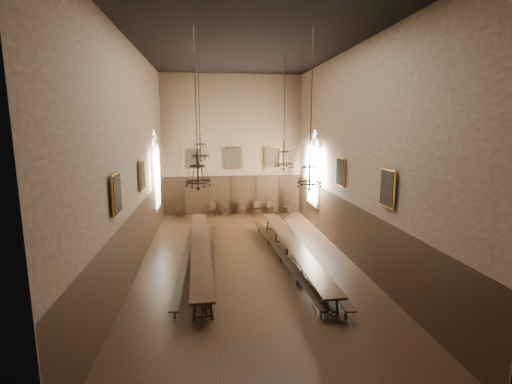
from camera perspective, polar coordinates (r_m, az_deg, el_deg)
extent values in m
cube|color=black|center=(16.23, -1.34, -10.70)|extent=(9.00, 18.00, 0.02)
cube|color=black|center=(15.51, -1.48, 22.22)|extent=(9.00, 18.00, 0.02)
cube|color=#7E664E|center=(24.18, -3.62, 7.12)|extent=(9.00, 0.02, 9.00)
cube|color=#7E664E|center=(6.40, 6.91, -1.30)|extent=(9.00, 0.02, 9.00)
cube|color=#7E664E|center=(15.43, -18.38, 4.93)|extent=(0.02, 18.00, 9.00)
cube|color=#7E664E|center=(16.31, 14.63, 5.37)|extent=(0.02, 18.00, 9.00)
cube|color=black|center=(16.02, -8.55, -8.01)|extent=(1.09, 10.79, 0.08)
cube|color=black|center=(16.13, 5.62, -7.88)|extent=(0.92, 10.59, 0.07)
cube|color=black|center=(15.93, -10.74, -9.71)|extent=(0.47, 9.46, 0.05)
cube|color=black|center=(15.90, -6.96, -9.68)|extent=(0.67, 9.24, 0.05)
cube|color=black|center=(16.03, 3.85, -9.28)|extent=(0.99, 10.34, 0.05)
cube|color=black|center=(16.30, 8.17, -8.98)|extent=(0.74, 10.68, 0.05)
cube|color=black|center=(24.29, -11.75, -2.69)|extent=(0.46, 0.46, 0.05)
cube|color=black|center=(24.42, -11.74, -2.00)|extent=(0.43, 0.07, 0.51)
cube|color=black|center=(24.18, -6.76, -2.66)|extent=(0.51, 0.51, 0.05)
cube|color=black|center=(24.30, -6.78, -2.00)|extent=(0.41, 0.15, 0.49)
cube|color=black|center=(24.19, -4.79, -2.63)|extent=(0.52, 0.52, 0.05)
cube|color=black|center=(24.31, -4.82, -1.99)|extent=(0.39, 0.17, 0.48)
cube|color=black|center=(24.31, -2.12, -2.47)|extent=(0.48, 0.48, 0.05)
cube|color=black|center=(24.44, -2.17, -1.79)|extent=(0.43, 0.09, 0.51)
cube|color=black|center=(24.34, 0.24, -2.55)|extent=(0.48, 0.48, 0.05)
cube|color=black|center=(24.46, 0.19, -1.93)|extent=(0.39, 0.14, 0.47)
cube|color=black|center=(24.53, 2.22, -2.45)|extent=(0.50, 0.50, 0.05)
cube|color=black|center=(24.65, 2.16, -1.84)|extent=(0.38, 0.16, 0.47)
cube|color=black|center=(24.70, 4.71, -2.27)|extent=(0.54, 0.54, 0.05)
cube|color=black|center=(24.83, 4.63, -1.58)|extent=(0.44, 0.15, 0.53)
cylinder|color=black|center=(17.73, -8.79, 14.71)|extent=(0.03, 0.03, 3.58)
torus|color=black|center=(17.73, -8.54, 5.53)|extent=(0.85, 0.85, 0.05)
torus|color=black|center=(17.69, -8.59, 7.30)|extent=(0.54, 0.54, 0.04)
cylinder|color=black|center=(17.70, -8.58, 6.98)|extent=(0.06, 0.06, 1.20)
cylinder|color=black|center=(17.76, 4.44, 14.24)|extent=(0.03, 0.03, 3.91)
torus|color=black|center=(17.80, 4.31, 4.31)|extent=(0.91, 0.91, 0.05)
torus|color=black|center=(17.76, 4.33, 6.20)|extent=(0.58, 0.58, 0.04)
cylinder|color=black|center=(17.76, 4.33, 5.85)|extent=(0.06, 0.06, 1.28)
cylinder|color=black|center=(13.07, -9.31, 15.23)|extent=(0.03, 0.03, 4.10)
torus|color=black|center=(13.16, -8.92, 1.58)|extent=(0.87, 0.87, 0.05)
torus|color=black|center=(13.09, -8.99, 4.01)|extent=(0.55, 0.55, 0.04)
cylinder|color=black|center=(13.10, -8.98, 3.56)|extent=(0.06, 0.06, 1.22)
cylinder|color=black|center=(13.00, 8.58, 15.18)|extent=(0.03, 0.03, 4.14)
torus|color=black|center=(13.09, 8.22, 1.43)|extent=(0.86, 0.86, 0.05)
torus|color=black|center=(13.02, 8.28, 3.84)|extent=(0.54, 0.54, 0.04)
cylinder|color=black|center=(13.03, 8.27, 3.40)|extent=(0.06, 0.06, 1.21)
cube|color=#B4782B|center=(24.08, -9.78, 5.07)|extent=(1.10, 0.12, 1.40)
cube|color=black|center=(24.08, -9.78, 5.07)|extent=(0.98, 0.02, 1.28)
cube|color=#B4782B|center=(24.11, -3.58, 5.20)|extent=(1.10, 0.12, 1.40)
cube|color=black|center=(24.11, -3.58, 5.20)|extent=(0.98, 0.02, 1.28)
cube|color=#B4782B|center=(24.41, 2.55, 5.28)|extent=(1.10, 0.12, 1.40)
cube|color=black|center=(24.41, 2.55, 5.28)|extent=(0.98, 0.02, 1.28)
cube|color=#B4782B|center=(16.47, -17.12, 2.49)|extent=(0.12, 1.00, 1.30)
cube|color=black|center=(16.47, -17.12, 2.49)|extent=(0.02, 0.88, 1.18)
cube|color=#B4782B|center=(12.11, -20.67, -0.33)|extent=(0.12, 1.00, 1.30)
cube|color=black|center=(12.11, -20.67, -0.33)|extent=(0.02, 0.88, 1.18)
cube|color=#B4782B|center=(17.27, 12.88, 3.02)|extent=(0.12, 1.00, 1.30)
cube|color=black|center=(17.27, 12.88, 3.02)|extent=(0.02, 0.88, 1.18)
cube|color=#B4782B|center=(13.18, 19.57, 0.55)|extent=(0.12, 1.00, 1.30)
cube|color=black|center=(13.18, 19.57, 0.55)|extent=(0.02, 0.88, 1.18)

